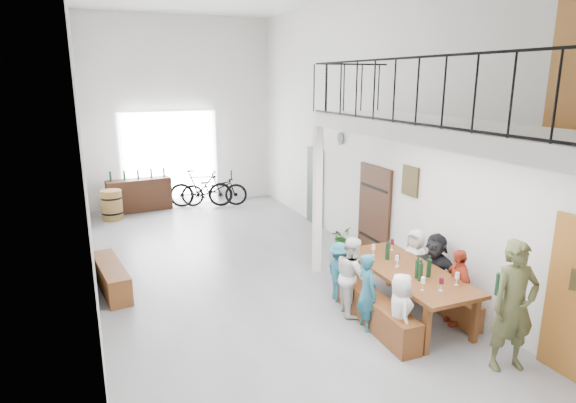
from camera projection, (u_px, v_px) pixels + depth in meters
name	position (u px, v px, depth m)	size (l,w,h in m)	color
floor	(247.00, 273.00, 9.48)	(12.00, 12.00, 0.00)	slate
room_walls	(243.00, 88.00, 8.61)	(12.00, 12.00, 12.00)	white
gateway_portal	(170.00, 159.00, 14.28)	(2.80, 0.08, 2.80)	white
right_wall_decor	(425.00, 195.00, 8.42)	(0.07, 8.28, 5.07)	brown
balcony	(448.00, 134.00, 6.72)	(1.52, 5.62, 4.00)	white
tasting_table	(407.00, 274.00, 7.63)	(1.06, 2.51, 0.79)	brown
bench_inner	(373.00, 310.00, 7.45)	(0.34, 2.11, 0.48)	brown
bench_wall	(440.00, 298.00, 7.94)	(0.23, 1.79, 0.41)	brown
tableware	(411.00, 264.00, 7.47)	(0.64, 1.74, 0.35)	black
side_bench	(111.00, 277.00, 8.67)	(0.38, 1.75, 0.49)	brown
oak_barrel	(112.00, 205.00, 12.99)	(0.56, 0.56, 0.82)	olive
serving_counter	(139.00, 195.00, 13.88)	(1.78, 0.49, 0.94)	#371C0E
counter_bottles	(138.00, 174.00, 13.72)	(1.54, 0.13, 0.28)	black
guest_left_a	(400.00, 311.00, 6.73)	(0.54, 0.35, 1.11)	silver
guest_left_b	(367.00, 292.00, 7.25)	(0.44, 0.29, 1.20)	#215F71
guest_left_c	(352.00, 275.00, 7.74)	(0.63, 0.49, 1.29)	silver
guest_left_d	(339.00, 272.00, 8.21)	(0.67, 0.39, 1.04)	#215F71
guest_right_a	(457.00, 287.00, 7.39)	(0.72, 0.30, 1.22)	#AE341D
guest_right_b	(434.00, 270.00, 7.97)	(1.18, 0.38, 1.27)	black
guest_right_c	(415.00, 261.00, 8.48)	(0.58, 0.38, 1.18)	silver
host_standing	(514.00, 306.00, 6.17)	(0.64, 0.42, 1.76)	#484B2A
potted_plant	(341.00, 237.00, 10.92)	(0.42, 0.36, 0.47)	#1A5117
bicycle_near	(214.00, 189.00, 14.41)	(0.68, 1.96, 1.03)	black
bicycle_far	(201.00, 188.00, 14.28)	(0.53, 1.87, 1.13)	black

